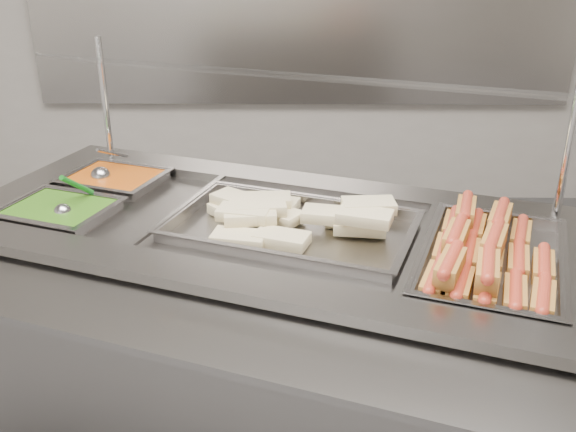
{
  "coord_description": "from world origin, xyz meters",
  "views": [
    {
      "loc": [
        -0.03,
        -1.18,
        1.51
      ],
      "look_at": [
        -0.06,
        0.34,
        0.83
      ],
      "focal_mm": 40.0,
      "sensor_mm": 36.0,
      "label": 1
    }
  ],
  "objects_px": {
    "pan_wraps": "(291,232)",
    "ladle": "(102,175)",
    "pan_hotdogs": "(491,269)",
    "steam_counter": "(273,348)",
    "sneeze_guard": "(298,82)",
    "serving_spoon": "(66,207)"
  },
  "relations": [
    {
      "from": "steam_counter",
      "to": "serving_spoon",
      "type": "xyz_separation_m",
      "value": [
        -0.57,
        0.06,
        0.41
      ]
    },
    {
      "from": "pan_hotdogs",
      "to": "steam_counter",
      "type": "bearing_deg",
      "value": 160.34
    },
    {
      "from": "steam_counter",
      "to": "pan_wraps",
      "type": "bearing_deg",
      "value": -19.66
    },
    {
      "from": "sneeze_guard",
      "to": "pan_wraps",
      "type": "relative_size",
      "value": 2.13
    },
    {
      "from": "sneeze_guard",
      "to": "ladle",
      "type": "bearing_deg",
      "value": 167.66
    },
    {
      "from": "sneeze_guard",
      "to": "pan_hotdogs",
      "type": "xyz_separation_m",
      "value": [
        0.46,
        -0.37,
        -0.37
      ]
    },
    {
      "from": "serving_spoon",
      "to": "sneeze_guard",
      "type": "bearing_deg",
      "value": 11.27
    },
    {
      "from": "sneeze_guard",
      "to": "pan_wraps",
      "type": "bearing_deg",
      "value": -94.31
    },
    {
      "from": "pan_wraps",
      "to": "ladle",
      "type": "xyz_separation_m",
      "value": [
        -0.59,
        0.34,
        0.03
      ]
    },
    {
      "from": "ladle",
      "to": "pan_hotdogs",
      "type": "bearing_deg",
      "value": -25.35
    },
    {
      "from": "serving_spoon",
      "to": "steam_counter",
      "type": "bearing_deg",
      "value": -5.96
    },
    {
      "from": "ladle",
      "to": "serving_spoon",
      "type": "xyz_separation_m",
      "value": [
        -0.03,
        -0.26,
        0.0
      ]
    },
    {
      "from": "steam_counter",
      "to": "sneeze_guard",
      "type": "height_order",
      "value": "sneeze_guard"
    },
    {
      "from": "sneeze_guard",
      "to": "ladle",
      "type": "relative_size",
      "value": 8.6
    },
    {
      "from": "steam_counter",
      "to": "pan_wraps",
      "type": "xyz_separation_m",
      "value": [
        0.05,
        -0.02,
        0.38
      ]
    },
    {
      "from": "pan_wraps",
      "to": "ladle",
      "type": "bearing_deg",
      "value": 150.4
    },
    {
      "from": "steam_counter",
      "to": "pan_hotdogs",
      "type": "xyz_separation_m",
      "value": [
        0.53,
        -0.19,
        0.37
      ]
    },
    {
      "from": "pan_wraps",
      "to": "ladle",
      "type": "height_order",
      "value": "ladle"
    },
    {
      "from": "steam_counter",
      "to": "sneeze_guard",
      "type": "relative_size",
      "value": 1.24
    },
    {
      "from": "pan_wraps",
      "to": "pan_hotdogs",
      "type": "bearing_deg",
      "value": -19.66
    },
    {
      "from": "sneeze_guard",
      "to": "ladle",
      "type": "height_order",
      "value": "sneeze_guard"
    },
    {
      "from": "steam_counter",
      "to": "serving_spoon",
      "type": "bearing_deg",
      "value": 174.04
    }
  ]
}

